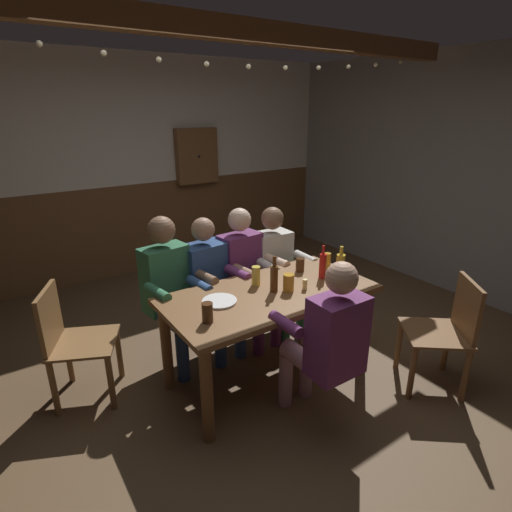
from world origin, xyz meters
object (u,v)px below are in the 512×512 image
person_0 (171,287)px  pint_glass_3 (207,313)px  chair_empty_near_right (72,340)px  wall_dart_cabinet (197,156)px  bottle_0 (323,265)px  pint_glass_4 (327,261)px  person_1 (210,281)px  person_2 (246,271)px  person_4 (327,339)px  chair_empty_near_left (446,330)px  person_3 (277,264)px  plate_0 (219,301)px  bottle_2 (341,264)px  pint_glass_1 (300,265)px  table_candle (305,284)px  dining_table (270,306)px  bottle_1 (274,278)px  pint_glass_0 (289,283)px  pint_glass_2 (256,276)px

person_0 → pint_glass_3: size_ratio=9.47×
chair_empty_near_right → wall_dart_cabinet: size_ratio=1.26×
bottle_0 → pint_glass_4: 0.24m
person_1 → person_2: size_ratio=0.97×
person_4 → chair_empty_near_left: person_4 is taller
bottle_0 → wall_dart_cabinet: (0.27, 2.72, 0.59)m
person_4 → person_3: bearing=67.3°
chair_empty_near_left → plate_0: 1.71m
bottle_2 → pint_glass_1: 0.33m
table_candle → bottle_0: bottle_0 is taller
person_0 → bottle_2: person_0 is taller
dining_table → person_4: size_ratio=1.32×
person_4 → pint_glass_3: (-0.60, 0.48, 0.16)m
chair_empty_near_right → person_3: bearing=115.3°
person_0 → pint_glass_1: bearing=146.3°
dining_table → chair_empty_near_left: 1.34m
dining_table → person_0: bearing=129.8°
chair_empty_near_left → pint_glass_3: bearing=105.7°
bottle_0 → bottle_1: bearing=178.5°
person_4 → bottle_0: 0.80m
plate_0 → bottle_0: bottle_0 is taller
bottle_2 → pint_glass_4: (0.01, 0.17, -0.03)m
person_0 → pint_glass_0: 0.96m
person_2 → bottle_0: (0.32, -0.65, 0.19)m
person_1 → pint_glass_0: (0.30, -0.69, 0.16)m
person_1 → person_3: 0.71m
pint_glass_0 → bottle_1: bearing=150.7°
person_1 → bottle_2: (0.85, -0.68, 0.19)m
chair_empty_near_right → plate_0: chair_empty_near_right is taller
person_2 → pint_glass_3: person_2 is taller
chair_empty_near_right → bottle_2: bottle_2 is taller
pint_glass_4 → table_candle: bearing=-152.7°
dining_table → pint_glass_2: (-0.01, 0.16, 0.19)m
plate_0 → pint_glass_3: 0.29m
table_candle → person_3: bearing=68.6°
person_2 → chair_empty_near_left: 1.69m
plate_0 → bottle_2: size_ratio=1.03×
bottle_0 → bottle_2: bottle_0 is taller
chair_empty_near_left → table_candle: bearing=86.4°
person_2 → pint_glass_0: bearing=78.5°
chair_empty_near_right → pint_glass_4: size_ratio=6.71×
bottle_2 → pint_glass_4: bottle_2 is taller
person_4 → pint_glass_2: bearing=91.7°
bottle_0 → pint_glass_4: bottle_0 is taller
table_candle → pint_glass_3: bearing=-177.9°
person_2 → pint_glass_0: size_ratio=9.16×
person_0 → pint_glass_1: 1.08m
chair_empty_near_right → table_candle: size_ratio=11.00×
person_4 → wall_dart_cabinet: bearing=77.4°
chair_empty_near_left → pint_glass_3: pint_glass_3 is taller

